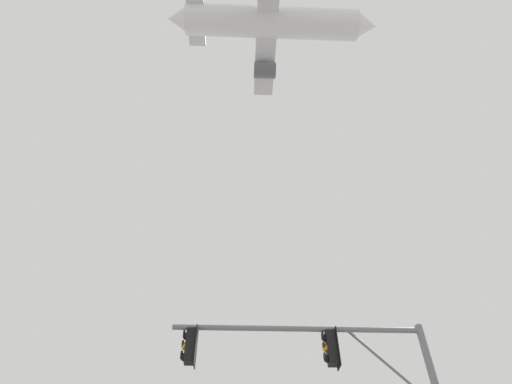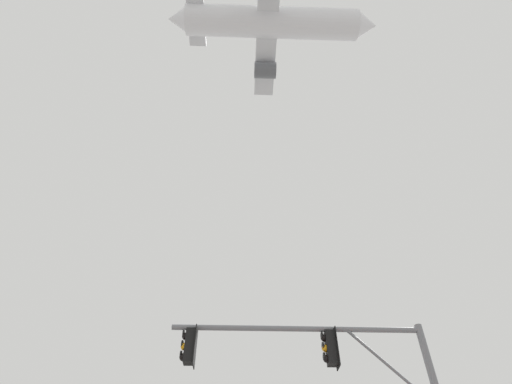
{
  "view_description": "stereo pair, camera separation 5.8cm",
  "coord_description": "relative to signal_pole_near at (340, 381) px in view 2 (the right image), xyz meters",
  "views": [
    {
      "loc": [
        0.79,
        -3.82,
        1.27
      ],
      "look_at": [
        0.38,
        11.73,
        15.78
      ],
      "focal_mm": 28.43,
      "sensor_mm": 36.0,
      "label": 1
    },
    {
      "loc": [
        0.84,
        -3.82,
        1.27
      ],
      "look_at": [
        0.38,
        11.73,
        15.78
      ],
      "focal_mm": 28.43,
      "sensor_mm": 36.0,
      "label": 2
    }
  ],
  "objects": [
    {
      "name": "airplane",
      "position": [
        -0.48,
        11.57,
        46.02
      ],
      "size": [
        26.06,
        20.13,
        7.11
      ],
      "color": "white"
    },
    {
      "name": "signal_pole_near",
      "position": [
        0.0,
        0.0,
        0.0
      ],
      "size": [
        6.94,
        0.7,
        6.28
      ],
      "color": "slate",
      "rests_on": "ground"
    }
  ]
}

